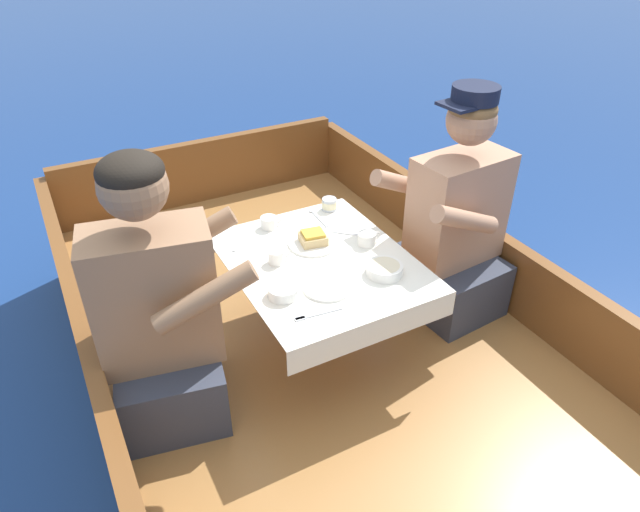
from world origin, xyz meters
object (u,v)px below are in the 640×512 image
at_px(coffee_cup_port, 277,256).
at_px(coffee_cup_center, 269,222).
at_px(person_port, 160,317).
at_px(coffee_cup_starboard, 367,239).
at_px(sandwich, 313,238).
at_px(tin_can, 329,204).
at_px(person_starboard, 454,229).

distance_m(coffee_cup_port, coffee_cup_center, 0.27).
bearing_deg(coffee_cup_port, person_port, -167.91).
height_order(coffee_cup_port, coffee_cup_starboard, coffee_cup_port).
relative_size(person_port, sandwich, 8.73).
height_order(person_port, coffee_cup_port, person_port).
relative_size(coffee_cup_port, tin_can, 1.35).
bearing_deg(coffee_cup_center, tin_can, 3.51).
distance_m(coffee_cup_port, tin_can, 0.47).
relative_size(person_starboard, coffee_cup_center, 10.53).
bearing_deg(coffee_cup_center, coffee_cup_port, -107.75).
bearing_deg(sandwich, coffee_cup_starboard, -27.89).
xyz_separation_m(person_port, person_starboard, (1.27, 0.01, -0.01)).
bearing_deg(coffee_cup_starboard, person_starboard, -6.51).
height_order(person_port, coffee_cup_center, person_port).
distance_m(person_starboard, coffee_cup_center, 0.79).
xyz_separation_m(coffee_cup_center, tin_can, (0.30, 0.02, 0.00)).
height_order(person_starboard, sandwich, person_starboard).
bearing_deg(tin_can, sandwich, -131.46).
xyz_separation_m(person_port, coffee_cup_port, (0.48, 0.10, 0.04)).
xyz_separation_m(person_port, coffee_cup_starboard, (0.86, 0.05, 0.04)).
xyz_separation_m(person_starboard, coffee_cup_port, (-0.79, 0.10, 0.05)).
bearing_deg(coffee_cup_center, person_port, -147.37).
bearing_deg(sandwich, person_port, -166.96).
xyz_separation_m(person_starboard, coffee_cup_starboard, (-0.41, 0.05, 0.04)).
distance_m(person_port, coffee_cup_center, 0.67).
relative_size(person_starboard, coffee_cup_starboard, 10.16).
relative_size(person_starboard, sandwich, 8.80).
xyz_separation_m(sandwich, coffee_cup_center, (-0.10, 0.21, -0.01)).
xyz_separation_m(coffee_cup_port, coffee_cup_center, (0.08, 0.26, -0.00)).
bearing_deg(tin_can, coffee_cup_starboard, -91.20).
xyz_separation_m(sandwich, coffee_cup_starboard, (0.19, -0.10, -0.01)).
bearing_deg(person_starboard, coffee_cup_port, -11.78).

